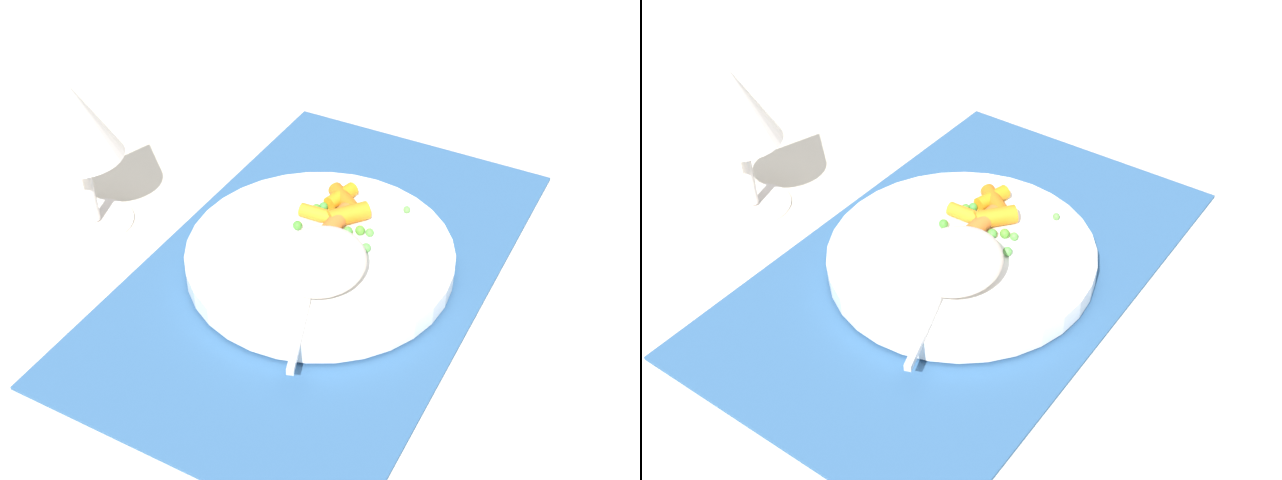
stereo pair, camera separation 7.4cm
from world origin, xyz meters
The scene contains 8 objects.
ground_plane centered at (0.00, 0.00, 0.00)m, with size 2.40×2.40×0.00m, color beige.
placemat centered at (0.00, 0.00, 0.00)m, with size 0.49×0.30×0.01m, color #2D5684.
plate centered at (0.00, 0.00, 0.02)m, with size 0.25×0.25×0.02m, color white.
rice_mound centered at (-0.04, -0.02, 0.05)m, with size 0.09×0.08×0.04m, color beige.
carrot_portion centered at (0.05, 0.01, 0.03)m, with size 0.08×0.07×0.02m.
pea_scatter centered at (0.04, 0.00, 0.03)m, with size 0.08×0.09×0.01m.
fork centered at (-0.04, -0.01, 0.03)m, with size 0.18×0.07×0.01m.
wine_glass centered at (-0.04, 0.23, 0.11)m, with size 0.08×0.08×0.16m.
Camera 1 is at (-0.52, -0.27, 0.51)m, focal length 46.41 mm.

